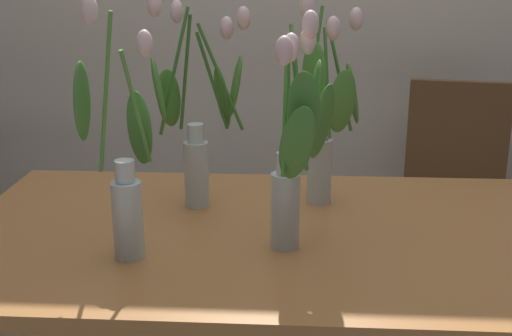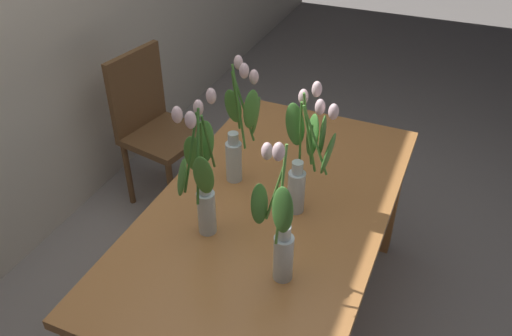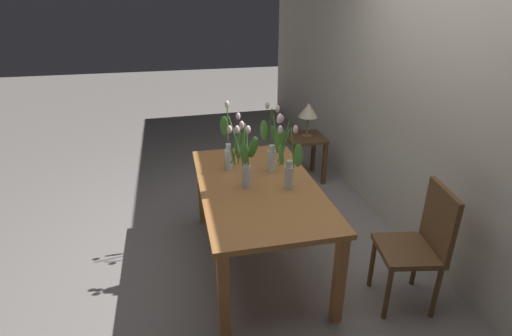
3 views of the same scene
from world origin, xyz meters
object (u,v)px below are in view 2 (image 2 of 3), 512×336
tulip_vase_1 (201,182)px  dining_chair (153,122)px  tulip_vase_2 (280,238)px  tulip_vase_3 (305,161)px  tulip_vase_0 (239,136)px  dining_table (270,224)px

tulip_vase_1 → dining_chair: 1.30m
tulip_vase_2 → tulip_vase_3: tulip_vase_2 is taller
tulip_vase_0 → dining_chair: (0.56, 0.81, -0.43)m
dining_table → tulip_vase_2: size_ratio=2.77×
dining_table → tulip_vase_3: tulip_vase_3 is taller
tulip_vase_2 → tulip_vase_0: bearing=37.8°
tulip_vase_1 → dining_chair: tulip_vase_1 is taller
tulip_vase_1 → tulip_vase_3: 0.40m
tulip_vase_0 → tulip_vase_1: (-0.34, -0.01, 0.01)m
dining_table → tulip_vase_0: tulip_vase_0 is taller
dining_table → tulip_vase_3: size_ratio=2.92×
dining_table → dining_chair: dining_chair is taller
tulip_vase_2 → tulip_vase_3: bearing=6.9°
tulip_vase_2 → dining_chair: tulip_vase_2 is taller
tulip_vase_0 → tulip_vase_3: (-0.08, -0.31, 0.02)m
dining_table → tulip_vase_0: bearing=57.0°
tulip_vase_1 → tulip_vase_3: tulip_vase_1 is taller
tulip_vase_0 → tulip_vase_2: (-0.46, -0.36, -0.03)m
tulip_vase_1 → dining_chair: (0.90, 0.83, -0.44)m
tulip_vase_1 → tulip_vase_0: bearing=2.2°
tulip_vase_0 → dining_chair: tulip_vase_0 is taller
tulip_vase_3 → dining_chair: (0.64, 1.12, -0.44)m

